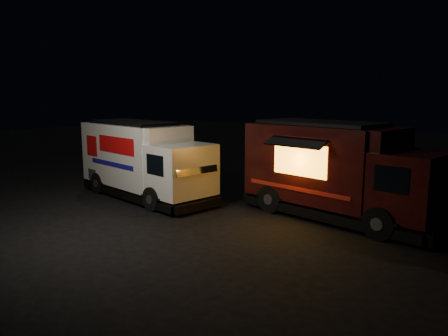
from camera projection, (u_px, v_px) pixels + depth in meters
ground at (185, 214)px, 15.34m from camera, size 80.00×80.00×0.00m
white_truck at (146, 160)px, 17.53m from camera, size 7.02×3.29×3.06m
red_truck at (342, 171)px, 14.56m from camera, size 7.28×3.60×3.24m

